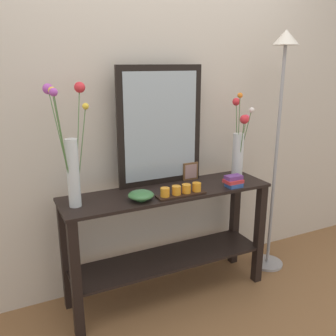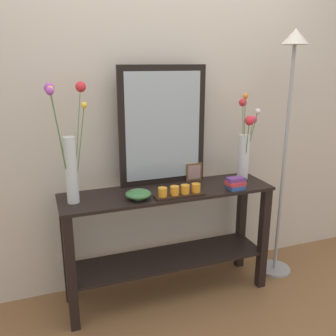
# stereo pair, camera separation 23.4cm
# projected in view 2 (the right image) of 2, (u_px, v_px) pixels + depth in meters

# --- Properties ---
(ground_plane) EXTENTS (7.00, 6.00, 0.02)m
(ground_plane) POSITION_uv_depth(u_px,v_px,m) (168.00, 293.00, 2.60)
(ground_plane) COLOR brown
(wall_back) EXTENTS (6.40, 0.08, 2.70)m
(wall_back) POSITION_uv_depth(u_px,v_px,m) (153.00, 94.00, 2.50)
(wall_back) COLOR beige
(wall_back) RESTS_ON ground
(console_table) EXTENTS (1.38, 0.37, 0.76)m
(console_table) POSITION_uv_depth(u_px,v_px,m) (168.00, 230.00, 2.46)
(console_table) COLOR black
(console_table) RESTS_ON ground
(mirror_leaning) EXTENTS (0.59, 0.03, 0.78)m
(mirror_leaning) POSITION_uv_depth(u_px,v_px,m) (163.00, 126.00, 2.42)
(mirror_leaning) COLOR black
(mirror_leaning) RESTS_ON console_table
(tall_vase_left) EXTENTS (0.24, 0.29, 0.69)m
(tall_vase_left) POSITION_uv_depth(u_px,v_px,m) (70.00, 151.00, 2.12)
(tall_vase_left) COLOR silver
(tall_vase_left) RESTS_ON console_table
(vase_right) EXTENTS (0.17, 0.20, 0.60)m
(vase_right) POSITION_uv_depth(u_px,v_px,m) (245.00, 146.00, 2.57)
(vase_right) COLOR silver
(vase_right) RESTS_ON console_table
(candle_tray) EXTENTS (0.32, 0.09, 0.07)m
(candle_tray) POSITION_uv_depth(u_px,v_px,m) (180.00, 192.00, 2.28)
(candle_tray) COLOR black
(candle_tray) RESTS_ON console_table
(picture_frame_small) EXTENTS (0.12, 0.01, 0.12)m
(picture_frame_small) POSITION_uv_depth(u_px,v_px,m) (194.00, 172.00, 2.57)
(picture_frame_small) COLOR brown
(picture_frame_small) RESTS_ON console_table
(decorative_bowl) EXTENTS (0.16, 0.16, 0.06)m
(decorative_bowl) POSITION_uv_depth(u_px,v_px,m) (138.00, 194.00, 2.22)
(decorative_bowl) COLOR #38703D
(decorative_bowl) RESTS_ON console_table
(book_stack) EXTENTS (0.12, 0.09, 0.08)m
(book_stack) POSITION_uv_depth(u_px,v_px,m) (236.00, 183.00, 2.40)
(book_stack) COLOR #2D519E
(book_stack) RESTS_ON console_table
(floor_lamp) EXTENTS (0.24, 0.24, 1.77)m
(floor_lamp) POSITION_uv_depth(u_px,v_px,m) (288.00, 117.00, 2.54)
(floor_lamp) COLOR #9E9EA3
(floor_lamp) RESTS_ON ground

